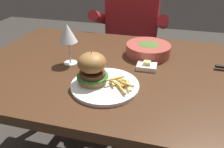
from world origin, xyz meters
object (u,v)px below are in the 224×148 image
Objects in this scene: butter_dish at (147,66)px; diner_person at (131,45)px; burger_sandwich at (92,68)px; soup_bowl at (148,49)px; wine_glass at (68,34)px; main_plate at (105,85)px.

diner_person is (-0.18, 0.68, -0.19)m from butter_dish.
burger_sandwich is 0.11× the size of diner_person.
diner_person is at bearing 107.72° from soup_bowl.
wine_glass is at bearing 137.17° from burger_sandwich.
soup_bowl is at bearing 28.63° from wine_glass.
wine_glass reaches higher than burger_sandwich.
soup_bowl is 0.60m from diner_person.
butter_dish is at bearing 44.79° from burger_sandwich.
main_plate is 0.90m from diner_person.
diner_person is (0.17, 0.72, -0.32)m from wine_glass.
burger_sandwich reaches higher than main_plate.
wine_glass is at bearing 143.89° from main_plate.
soup_bowl is (-0.01, 0.15, 0.02)m from butter_dish.
wine_glass reaches higher than main_plate.
wine_glass is at bearing -173.95° from butter_dish.
butter_dish is 0.07× the size of diner_person.
main_plate is 3.04× the size of butter_dish.
butter_dish is at bearing 6.05° from wine_glass.
soup_bowl is at bearing 69.77° from main_plate.
butter_dish is (0.19, 0.19, -0.06)m from burger_sandwich.
wine_glass is (-0.21, 0.15, 0.14)m from main_plate.
burger_sandwich is 0.27m from butter_dish.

